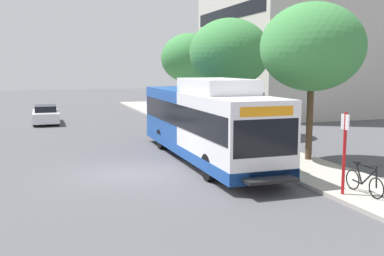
{
  "coord_description": "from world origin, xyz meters",
  "views": [
    {
      "loc": [
        -3.03,
        -16.93,
        4.14
      ],
      "look_at": [
        2.91,
        0.63,
        1.6
      ],
      "focal_mm": 42.0,
      "sensor_mm": 36.0,
      "label": 1
    }
  ],
  "objects_px": {
    "street_tree_near_stop": "(312,47)",
    "parked_car_far_lane": "(46,114)",
    "transit_bus": "(205,122)",
    "street_tree_far_block": "(190,58)",
    "bicycle_parked": "(364,181)",
    "street_tree_mid_block": "(230,53)",
    "bus_stop_sign_pole": "(344,147)"
  },
  "relations": [
    {
      "from": "bicycle_parked",
      "to": "parked_car_far_lane",
      "type": "distance_m",
      "value": 24.86
    },
    {
      "from": "street_tree_far_block",
      "to": "parked_car_far_lane",
      "type": "height_order",
      "value": "street_tree_far_block"
    },
    {
      "from": "street_tree_near_stop",
      "to": "street_tree_mid_block",
      "type": "height_order",
      "value": "street_tree_mid_block"
    },
    {
      "from": "bicycle_parked",
      "to": "street_tree_near_stop",
      "type": "relative_size",
      "value": 0.26
    },
    {
      "from": "transit_bus",
      "to": "parked_car_far_lane",
      "type": "xyz_separation_m",
      "value": [
        -6.54,
        15.92,
        -1.04
      ]
    },
    {
      "from": "bus_stop_sign_pole",
      "to": "street_tree_mid_block",
      "type": "height_order",
      "value": "street_tree_mid_block"
    },
    {
      "from": "bus_stop_sign_pole",
      "to": "parked_car_far_lane",
      "type": "bearing_deg",
      "value": 110.65
    },
    {
      "from": "bus_stop_sign_pole",
      "to": "street_tree_mid_block",
      "type": "bearing_deg",
      "value": 82.29
    },
    {
      "from": "street_tree_near_stop",
      "to": "parked_car_far_lane",
      "type": "height_order",
      "value": "street_tree_near_stop"
    },
    {
      "from": "transit_bus",
      "to": "street_tree_near_stop",
      "type": "relative_size",
      "value": 1.83
    },
    {
      "from": "bicycle_parked",
      "to": "bus_stop_sign_pole",
      "type": "bearing_deg",
      "value": 161.75
    },
    {
      "from": "bicycle_parked",
      "to": "street_tree_mid_block",
      "type": "relative_size",
      "value": 0.26
    },
    {
      "from": "street_tree_near_stop",
      "to": "parked_car_far_lane",
      "type": "xyz_separation_m",
      "value": [
        -10.64,
        17.83,
        -4.29
      ]
    },
    {
      "from": "bicycle_parked",
      "to": "street_tree_mid_block",
      "type": "distance_m",
      "value": 14.13
    },
    {
      "from": "street_tree_mid_block",
      "to": "parked_car_far_lane",
      "type": "relative_size",
      "value": 1.52
    },
    {
      "from": "bus_stop_sign_pole",
      "to": "street_tree_near_stop",
      "type": "xyz_separation_m",
      "value": [
        2.03,
        5.03,
        3.3
      ]
    },
    {
      "from": "bicycle_parked",
      "to": "street_tree_mid_block",
      "type": "bearing_deg",
      "value": 85.13
    },
    {
      "from": "bus_stop_sign_pole",
      "to": "street_tree_far_block",
      "type": "distance_m",
      "value": 22.48
    },
    {
      "from": "transit_bus",
      "to": "street_tree_mid_block",
      "type": "bearing_deg",
      "value": 58.22
    },
    {
      "from": "transit_bus",
      "to": "bicycle_parked",
      "type": "height_order",
      "value": "transit_bus"
    },
    {
      "from": "bus_stop_sign_pole",
      "to": "bicycle_parked",
      "type": "bearing_deg",
      "value": -18.25
    },
    {
      "from": "street_tree_near_stop",
      "to": "street_tree_far_block",
      "type": "height_order",
      "value": "street_tree_near_stop"
    },
    {
      "from": "transit_bus",
      "to": "parked_car_far_lane",
      "type": "height_order",
      "value": "transit_bus"
    },
    {
      "from": "bus_stop_sign_pole",
      "to": "street_tree_mid_block",
      "type": "relative_size",
      "value": 0.38
    },
    {
      "from": "bicycle_parked",
      "to": "parked_car_far_lane",
      "type": "height_order",
      "value": "parked_car_far_lane"
    },
    {
      "from": "transit_bus",
      "to": "street_tree_far_block",
      "type": "height_order",
      "value": "street_tree_far_block"
    },
    {
      "from": "street_tree_near_stop",
      "to": "parked_car_far_lane",
      "type": "bearing_deg",
      "value": 120.83
    },
    {
      "from": "parked_car_far_lane",
      "to": "street_tree_near_stop",
      "type": "bearing_deg",
      "value": -59.17
    },
    {
      "from": "street_tree_mid_block",
      "to": "parked_car_far_lane",
      "type": "height_order",
      "value": "street_tree_mid_block"
    },
    {
      "from": "transit_bus",
      "to": "street_tree_mid_block",
      "type": "distance_m",
      "value": 8.01
    },
    {
      "from": "bicycle_parked",
      "to": "street_tree_far_block",
      "type": "xyz_separation_m",
      "value": [
        1.66,
        22.35,
        4.23
      ]
    },
    {
      "from": "bicycle_parked",
      "to": "street_tree_mid_block",
      "type": "xyz_separation_m",
      "value": [
        1.14,
        13.39,
        4.38
      ]
    }
  ]
}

